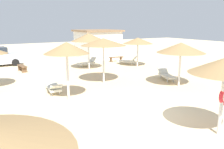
% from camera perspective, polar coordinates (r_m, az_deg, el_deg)
% --- Properties ---
extents(ground_plane, '(80.00, 80.00, 0.00)m').
position_cam_1_polar(ground_plane, '(10.32, 8.74, -9.63)').
color(ground_plane, beige).
extents(parasol_0, '(2.92, 2.92, 2.71)m').
position_cam_1_polar(parasol_0, '(14.82, 16.55, 6.31)').
color(parasol_0, silver).
rests_on(parasol_0, ground).
extents(parasol_2, '(2.91, 2.91, 3.05)m').
position_cam_1_polar(parasol_2, '(19.61, -5.77, 9.05)').
color(parasol_2, silver).
rests_on(parasol_2, ground).
extents(parasol_3, '(2.65, 2.65, 2.61)m').
position_cam_1_polar(parasol_3, '(21.08, 6.36, 8.23)').
color(parasol_3, silver).
rests_on(parasol_3, ground).
extents(parasol_4, '(2.23, 2.23, 2.97)m').
position_cam_1_polar(parasol_4, '(11.64, -11.08, 6.35)').
color(parasol_4, silver).
rests_on(parasol_4, ground).
extents(parasol_8, '(2.91, 2.91, 2.94)m').
position_cam_1_polar(parasol_8, '(14.98, -2.12, 7.97)').
color(parasol_8, silver).
rests_on(parasol_8, ground).
extents(lounger_0, '(1.29, 1.99, 0.72)m').
position_cam_1_polar(lounger_0, '(16.69, 13.15, -0.11)').
color(lounger_0, silver).
rests_on(lounger_0, ground).
extents(lounger_2, '(1.96, 1.02, 0.77)m').
position_cam_1_polar(lounger_2, '(21.50, -6.11, 2.93)').
color(lounger_2, silver).
rests_on(lounger_2, ground).
extents(lounger_3, '(1.67, 1.85, 0.78)m').
position_cam_1_polar(lounger_3, '(22.45, 3.81, 3.38)').
color(lounger_3, silver).
rests_on(lounger_3, ground).
extents(lounger_4, '(0.87, 1.96, 0.68)m').
position_cam_1_polar(lounger_4, '(13.53, -14.06, -3.10)').
color(lounger_4, silver).
rests_on(lounger_4, ground).
extents(bench_0, '(0.55, 1.53, 0.49)m').
position_cam_1_polar(bench_0, '(20.32, -21.18, 1.67)').
color(bench_0, brown).
rests_on(bench_0, ground).
extents(bench_1, '(1.54, 0.63, 0.49)m').
position_cam_1_polar(bench_1, '(23.95, 0.98, 4.03)').
color(bench_1, brown).
rests_on(bench_1, ground).
extents(beach_cabana, '(4.62, 4.35, 3.13)m').
position_cam_1_polar(beach_cabana, '(26.95, -3.55, 7.61)').
color(beach_cabana, white).
rests_on(beach_cabana, ground).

